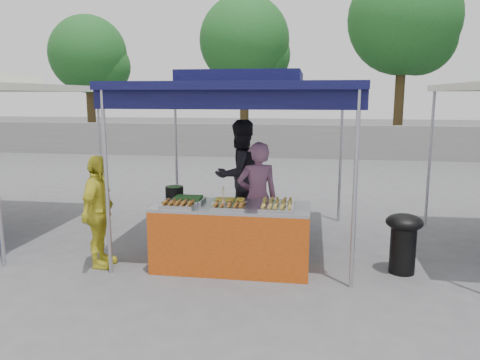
# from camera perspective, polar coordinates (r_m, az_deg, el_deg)

# --- Properties ---
(ground_plane) EXTENTS (80.00, 80.00, 0.00)m
(ground_plane) POSITION_cam_1_polar(r_m,az_deg,el_deg) (6.35, -0.85, -10.33)
(ground_plane) COLOR #525254
(back_wall) EXTENTS (40.00, 0.25, 1.20)m
(back_wall) POSITION_cam_1_polar(r_m,az_deg,el_deg) (16.97, 5.46, 4.72)
(back_wall) COLOR slate
(back_wall) RESTS_ON ground_plane
(main_canopy) EXTENTS (3.20, 3.20, 2.57)m
(main_canopy) POSITION_cam_1_polar(r_m,az_deg,el_deg) (6.90, 0.48, 11.40)
(main_canopy) COLOR #ACABB2
(main_canopy) RESTS_ON ground_plane
(tree_0) EXTENTS (3.32, 3.23, 5.55)m
(tree_0) POSITION_cam_1_polar(r_m,az_deg,el_deg) (21.33, -17.58, 14.01)
(tree_0) COLOR #3B2D16
(tree_0) RESTS_ON ground_plane
(tree_1) EXTENTS (3.64, 3.60, 6.20)m
(tree_1) POSITION_cam_1_polar(r_m,az_deg,el_deg) (19.56, 1.01, 16.17)
(tree_1) COLOR #3B2D16
(tree_1) RESTS_ON ground_plane
(tree_2) EXTENTS (4.12, 4.12, 7.08)m
(tree_2) POSITION_cam_1_polar(r_m,az_deg,el_deg) (19.39, 19.74, 17.47)
(tree_2) COLOR #3B2D16
(tree_2) RESTS_ON ground_plane
(vendor_table) EXTENTS (2.00, 0.80, 0.85)m
(vendor_table) POSITION_cam_1_polar(r_m,az_deg,el_deg) (6.12, -1.02, -6.93)
(vendor_table) COLOR #B1430F
(vendor_table) RESTS_ON ground_plane
(food_tray_fl) EXTENTS (0.42, 0.30, 0.07)m
(food_tray_fl) POSITION_cam_1_polar(r_m,az_deg,el_deg) (5.92, -7.53, -3.01)
(food_tray_fl) COLOR #B7B6BB
(food_tray_fl) RESTS_ON vendor_table
(food_tray_fm) EXTENTS (0.42, 0.30, 0.07)m
(food_tray_fm) POSITION_cam_1_polar(r_m,az_deg,el_deg) (5.77, -1.32, -3.28)
(food_tray_fm) COLOR #B7B6BB
(food_tray_fm) RESTS_ON vendor_table
(food_tray_fr) EXTENTS (0.42, 0.30, 0.07)m
(food_tray_fr) POSITION_cam_1_polar(r_m,az_deg,el_deg) (5.70, 4.43, -3.48)
(food_tray_fr) COLOR #B7B6BB
(food_tray_fr) RESTS_ON vendor_table
(food_tray_bl) EXTENTS (0.42, 0.30, 0.07)m
(food_tray_bl) POSITION_cam_1_polar(r_m,az_deg,el_deg) (6.20, -6.34, -2.37)
(food_tray_bl) COLOR #B7B6BB
(food_tray_bl) RESTS_ON vendor_table
(food_tray_bm) EXTENTS (0.42, 0.30, 0.07)m
(food_tray_bm) POSITION_cam_1_polar(r_m,az_deg,el_deg) (6.07, -1.23, -2.58)
(food_tray_bm) COLOR #B7B6BB
(food_tray_bm) RESTS_ON vendor_table
(food_tray_br) EXTENTS (0.42, 0.30, 0.07)m
(food_tray_br) POSITION_cam_1_polar(r_m,az_deg,el_deg) (5.98, 4.59, -2.80)
(food_tray_br) COLOR #B7B6BB
(food_tray_br) RESTS_ON vendor_table
(cooking_pot) EXTENTS (0.25, 0.25, 0.15)m
(cooking_pot) POSITION_cam_1_polar(r_m,az_deg,el_deg) (6.52, -8.00, -1.43)
(cooking_pot) COLOR black
(cooking_pot) RESTS_ON vendor_table
(skewer_cup) EXTENTS (0.07, 0.07, 0.09)m
(skewer_cup) POSITION_cam_1_polar(r_m,az_deg,el_deg) (5.77, -2.01, -3.14)
(skewer_cup) COLOR #ACABB2
(skewer_cup) RESTS_ON vendor_table
(wok_burner) EXTENTS (0.46, 0.46, 0.78)m
(wok_burner) POSITION_cam_1_polar(r_m,az_deg,el_deg) (6.30, 19.31, -6.70)
(wok_burner) COLOR black
(wok_burner) RESTS_ON ground_plane
(crate_left) EXTENTS (0.56, 0.39, 0.34)m
(crate_left) POSITION_cam_1_polar(r_m,az_deg,el_deg) (6.89, -3.70, -7.21)
(crate_left) COLOR #122294
(crate_left) RESTS_ON ground_plane
(crate_right) EXTENTS (0.53, 0.37, 0.32)m
(crate_right) POSITION_cam_1_polar(r_m,az_deg,el_deg) (6.65, 1.27, -7.91)
(crate_right) COLOR #122294
(crate_right) RESTS_ON ground_plane
(crate_stacked) EXTENTS (0.52, 0.36, 0.31)m
(crate_stacked) POSITION_cam_1_polar(r_m,az_deg,el_deg) (6.56, 1.28, -5.29)
(crate_stacked) COLOR #122294
(crate_stacked) RESTS_ON crate_right
(vendor_woman) EXTENTS (0.68, 0.56, 1.60)m
(vendor_woman) POSITION_cam_1_polar(r_m,az_deg,el_deg) (6.64, 2.13, -2.21)
(vendor_woman) COLOR #7D4F6E
(vendor_woman) RESTS_ON ground_plane
(helper_man) EXTENTS (1.13, 1.12, 1.85)m
(helper_man) POSITION_cam_1_polar(r_m,az_deg,el_deg) (7.78, -0.01, 0.58)
(helper_man) COLOR black
(helper_man) RESTS_ON ground_plane
(customer_person) EXTENTS (0.41, 0.89, 1.48)m
(customer_person) POSITION_cam_1_polar(r_m,az_deg,el_deg) (6.37, -16.87, -3.73)
(customer_person) COLOR gold
(customer_person) RESTS_ON ground_plane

